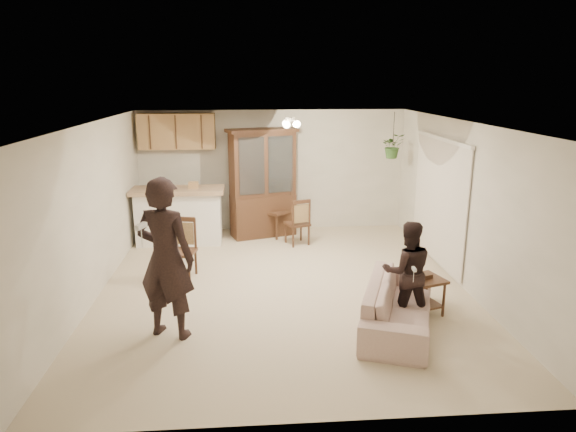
{
  "coord_description": "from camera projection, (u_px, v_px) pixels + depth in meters",
  "views": [
    {
      "loc": [
        -0.49,
        -7.34,
        3.1
      ],
      "look_at": [
        0.11,
        0.4,
        1.02
      ],
      "focal_mm": 32.0,
      "sensor_mm": 36.0,
      "label": 1
    }
  ],
  "objects": [
    {
      "name": "plant_cord",
      "position": [
        394.0,
        129.0,
        9.83
      ],
      "size": [
        0.01,
        0.01,
        0.65
      ],
      "primitive_type": "cylinder",
      "color": "#29251E",
      "rests_on": "ceiling"
    },
    {
      "name": "adult",
      "position": [
        166.0,
        267.0,
        6.2
      ],
      "size": [
        0.77,
        0.64,
        1.8
      ],
      "primitive_type": "imported",
      "rotation": [
        0.0,
        0.0,
        2.78
      ],
      "color": "black",
      "rests_on": "floor"
    },
    {
      "name": "side_table",
      "position": [
        424.0,
        295.0,
        6.96
      ],
      "size": [
        0.58,
        0.58,
        0.57
      ],
      "rotation": [
        0.0,
        0.0,
        0.31
      ],
      "color": "#342313",
      "rests_on": "floor"
    },
    {
      "name": "floor",
      "position": [
        283.0,
        287.0,
        7.91
      ],
      "size": [
        6.5,
        6.5,
        0.0
      ],
      "primitive_type": "plane",
      "color": "beige",
      "rests_on": "ground"
    },
    {
      "name": "upper_cabinets",
      "position": [
        177.0,
        131.0,
        10.18
      ],
      "size": [
        1.5,
        0.34,
        0.7
      ],
      "primitive_type": "cube",
      "color": "#996D42",
      "rests_on": "wall_back"
    },
    {
      "name": "chair_hutch_left",
      "position": [
        276.0,
        220.0,
        10.44
      ],
      "size": [
        0.72,
        0.72,
        1.15
      ],
      "rotation": [
        0.0,
        0.0,
        -0.77
      ],
      "color": "#342313",
      "rests_on": "floor"
    },
    {
      "name": "child",
      "position": [
        407.0,
        272.0,
        6.67
      ],
      "size": [
        0.69,
        0.56,
        1.35
      ],
      "primitive_type": "imported",
      "rotation": [
        0.0,
        0.0,
        3.07
      ],
      "color": "black",
      "rests_on": "floor"
    },
    {
      "name": "controller_adult",
      "position": [
        141.0,
        226.0,
        5.6
      ],
      "size": [
        0.11,
        0.18,
        0.05
      ],
      "primitive_type": "cube",
      "rotation": [
        0.0,
        0.0,
        2.78
      ],
      "color": "white",
      "rests_on": "adult"
    },
    {
      "name": "wall_back",
      "position": [
        272.0,
        171.0,
        10.72
      ],
      "size": [
        5.5,
        0.02,
        2.5
      ],
      "primitive_type": "cube",
      "color": "silver",
      "rests_on": "ground"
    },
    {
      "name": "wall_front",
      "position": [
        308.0,
        299.0,
        4.46
      ],
      "size": [
        5.5,
        0.02,
        2.5
      ],
      "primitive_type": "cube",
      "color": "silver",
      "rests_on": "ground"
    },
    {
      "name": "ceiling_fixture",
      "position": [
        290.0,
        123.0,
        8.46
      ],
      "size": [
        0.36,
        0.36,
        0.2
      ],
      "primitive_type": null,
      "color": "#FFE9BF",
      "rests_on": "ceiling"
    },
    {
      "name": "vertical_blinds",
      "position": [
        439.0,
        201.0,
        8.69
      ],
      "size": [
        0.06,
        2.3,
        2.1
      ],
      "primitive_type": null,
      "color": "silver",
      "rests_on": "wall_right"
    },
    {
      "name": "wall_right",
      "position": [
        463.0,
        205.0,
        7.79
      ],
      "size": [
        0.02,
        6.5,
        2.5
      ],
      "primitive_type": "cube",
      "color": "silver",
      "rests_on": "ground"
    },
    {
      "name": "chair_bar",
      "position": [
        182.0,
        261.0,
        8.22
      ],
      "size": [
        0.5,
        0.5,
        0.96
      ],
      "rotation": [
        0.0,
        0.0,
        -0.21
      ],
      "color": "#342313",
      "rests_on": "floor"
    },
    {
      "name": "controller_child",
      "position": [
        414.0,
        269.0,
        6.32
      ],
      "size": [
        0.04,
        0.12,
        0.04
      ],
      "primitive_type": "cube",
      "rotation": [
        0.0,
        0.0,
        3.07
      ],
      "color": "white",
      "rests_on": "child"
    },
    {
      "name": "ceiling",
      "position": [
        283.0,
        123.0,
        7.26
      ],
      "size": [
        5.5,
        6.5,
        0.02
      ],
      "primitive_type": "cube",
      "color": "white",
      "rests_on": "wall_back"
    },
    {
      "name": "bar_top",
      "position": [
        178.0,
        190.0,
        9.76
      ],
      "size": [
        1.75,
        0.7,
        0.08
      ],
      "primitive_type": "cube",
      "color": "tan",
      "rests_on": "breakfast_bar"
    },
    {
      "name": "wall_left",
      "position": [
        92.0,
        212.0,
        7.38
      ],
      "size": [
        0.02,
        6.5,
        2.5
      ],
      "primitive_type": "cube",
      "color": "silver",
      "rests_on": "ground"
    },
    {
      "name": "sofa",
      "position": [
        399.0,
        299.0,
        6.58
      ],
      "size": [
        1.33,
        2.01,
        0.73
      ],
      "primitive_type": "imported",
      "rotation": [
        0.0,
        0.0,
        1.22
      ],
      "color": "beige",
      "rests_on": "floor"
    },
    {
      "name": "breakfast_bar",
      "position": [
        179.0,
        218.0,
        9.9
      ],
      "size": [
        1.6,
        0.55,
        1.0
      ],
      "primitive_type": "cube",
      "color": "white",
      "rests_on": "floor"
    },
    {
      "name": "china_hutch",
      "position": [
        263.0,
        184.0,
        10.28
      ],
      "size": [
        1.47,
        0.92,
        2.17
      ],
      "rotation": [
        0.0,
        0.0,
        0.31
      ],
      "color": "#342313",
      "rests_on": "floor"
    },
    {
      "name": "hanging_plant",
      "position": [
        393.0,
        146.0,
        9.91
      ],
      "size": [
        0.43,
        0.37,
        0.48
      ],
      "primitive_type": "imported",
      "color": "#2B5220",
      "rests_on": "ceiling"
    },
    {
      "name": "chair_hutch_right",
      "position": [
        297.0,
        231.0,
        9.91
      ],
      "size": [
        0.52,
        0.52,
        0.91
      ],
      "rotation": [
        0.0,
        0.0,
        3.5
      ],
      "color": "#342313",
      "rests_on": "floor"
    }
  ]
}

